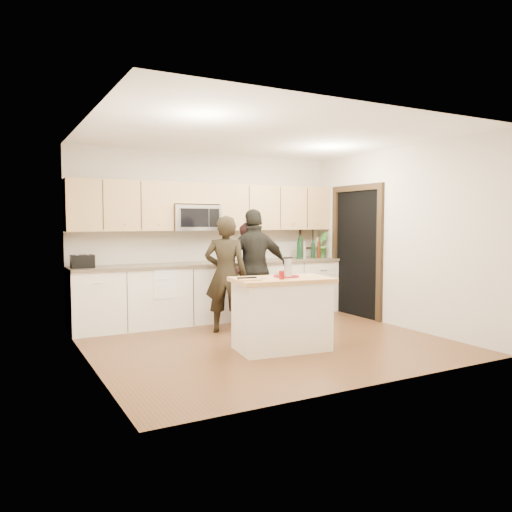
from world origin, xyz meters
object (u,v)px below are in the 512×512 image
toaster (82,261)px  woman_left (226,274)px  woman_right (255,268)px  woman_center (247,274)px  island (282,313)px

toaster → woman_left: bearing=-25.1°
toaster → woman_right: woman_right is taller
woman_left → woman_center: size_ratio=1.06×
woman_center → island: bearing=65.2°
toaster → woman_center: size_ratio=0.20×
toaster → island: bearing=-45.8°
woman_left → woman_right: 0.55m
island → woman_center: woman_center is taller
toaster → woman_right: 2.48m
island → woman_left: bearing=106.2°
island → toaster: 2.96m
woman_left → toaster: bearing=6.0°
woman_center → woman_right: 0.23m
woman_center → woman_right: (0.03, -0.20, 0.10)m
island → toaster: size_ratio=4.13×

